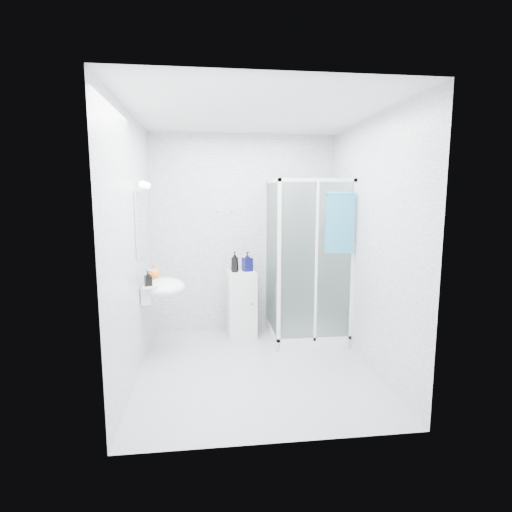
{
  "coord_description": "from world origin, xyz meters",
  "views": [
    {
      "loc": [
        -0.48,
        -3.96,
        1.8
      ],
      "look_at": [
        0.05,
        0.35,
        1.15
      ],
      "focal_mm": 28.0,
      "sensor_mm": 36.0,
      "label": 1
    }
  ],
  "objects": [
    {
      "name": "shampoo_bottle_a",
      "position": [
        -0.14,
        0.97,
        0.99
      ],
      "size": [
        0.11,
        0.11,
        0.26
      ],
      "primitive_type": "imported",
      "rotation": [
        0.0,
        0.0,
        0.15
      ],
      "color": "black",
      "rests_on": "storage_cabinet"
    },
    {
      "name": "mirror",
      "position": [
        -1.19,
        0.45,
        1.5
      ],
      "size": [
        0.02,
        0.6,
        0.7
      ],
      "primitive_type": "cube",
      "color": "white",
      "rests_on": "room"
    },
    {
      "name": "vanity_lights",
      "position": [
        -1.14,
        0.45,
        1.92
      ],
      "size": [
        0.1,
        0.4,
        0.08
      ],
      "color": "silver",
      "rests_on": "room"
    },
    {
      "name": "shampoo_bottle_b",
      "position": [
        0.02,
        1.02,
        0.98
      ],
      "size": [
        0.15,
        0.15,
        0.25
      ],
      "primitive_type": "imported",
      "rotation": [
        0.0,
        0.0,
        0.37
      ],
      "color": "#0B0B42",
      "rests_on": "storage_cabinet"
    },
    {
      "name": "wall_hooks",
      "position": [
        -0.25,
        1.26,
        1.62
      ],
      "size": [
        0.23,
        0.06,
        0.03
      ],
      "color": "silver",
      "rests_on": "room"
    },
    {
      "name": "room",
      "position": [
        0.0,
        0.0,
        1.3
      ],
      "size": [
        2.4,
        2.6,
        2.6
      ],
      "color": "silver",
      "rests_on": "ground"
    },
    {
      "name": "soap_dispenser_black",
      "position": [
        -1.11,
        0.28,
        0.94
      ],
      "size": [
        0.09,
        0.09,
        0.16
      ],
      "primitive_type": "imported",
      "rotation": [
        0.0,
        0.0,
        0.37
      ],
      "color": "black",
      "rests_on": "wall_basin"
    },
    {
      "name": "hand_towel",
      "position": [
        1.0,
        0.36,
        1.52
      ],
      "size": [
        0.32,
        0.05,
        0.69
      ],
      "color": "teal",
      "rests_on": "shower_enclosure"
    },
    {
      "name": "shower_enclosure",
      "position": [
        0.67,
        0.77,
        0.45
      ],
      "size": [
        0.9,
        0.95,
        2.0
      ],
      "color": "white",
      "rests_on": "ground"
    },
    {
      "name": "soap_dispenser_orange",
      "position": [
        -1.09,
        0.63,
        0.95
      ],
      "size": [
        0.18,
        0.18,
        0.17
      ],
      "primitive_type": "imported",
      "rotation": [
        0.0,
        0.0,
        -0.39
      ],
      "color": "orange",
      "rests_on": "wall_basin"
    },
    {
      "name": "wall_basin",
      "position": [
        -0.99,
        0.45,
        0.8
      ],
      "size": [
        0.46,
        0.56,
        0.35
      ],
      "color": "white",
      "rests_on": "ground"
    },
    {
      "name": "storage_cabinet",
      "position": [
        -0.06,
        1.03,
        0.43
      ],
      "size": [
        0.38,
        0.39,
        0.86
      ],
      "rotation": [
        0.0,
        0.0,
        0.07
      ],
      "color": "silver",
      "rests_on": "ground"
    }
  ]
}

